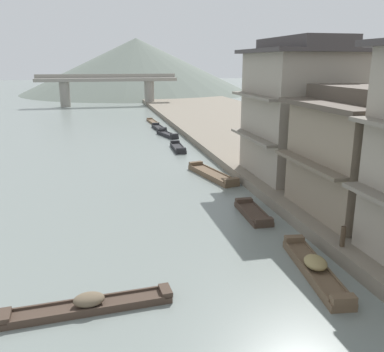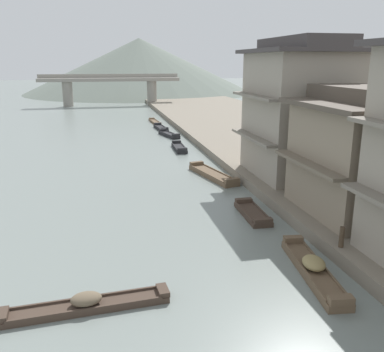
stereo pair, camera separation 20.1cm
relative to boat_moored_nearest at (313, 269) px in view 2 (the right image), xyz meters
name	(u,v)px [view 2 (the right image)]	position (x,y,z in m)	size (l,w,h in m)	color
riverbank_right	(305,149)	(10.31, 20.83, 0.05)	(18.00, 110.00, 0.61)	slate
boat_moored_nearest	(313,269)	(0.00, 0.00, 0.00)	(1.55, 5.22, 0.74)	brown
boat_moored_second	(155,122)	(-0.56, 42.24, -0.12)	(1.13, 4.96, 0.38)	brown
boat_moored_third	(179,148)	(-0.64, 24.16, -0.07)	(1.08, 3.99, 0.54)	#232326
boat_moored_far	(213,175)	(-0.08, 14.35, -0.07)	(2.35, 5.69, 0.55)	brown
boat_midriver_drifting	(169,135)	(-0.40, 31.50, -0.06)	(1.85, 4.13, 0.57)	#232326
boat_midriver_upstream	(87,305)	(-8.38, -0.51, -0.06)	(5.51, 1.18, 0.59)	#423328
boat_upstream_distant	(253,213)	(-0.04, 6.47, -0.09)	(1.15, 3.51, 0.46)	#423328
boat_crossing_west	(161,128)	(-0.59, 36.34, -0.06)	(1.28, 4.34, 0.55)	#232326
house_waterfront_tall	(367,152)	(4.98, 4.54, 3.36)	(6.77, 6.76, 6.14)	gray
house_waterfront_narrow	(299,109)	(4.93, 11.88, 4.65)	(6.68, 7.34, 8.74)	gray
mooring_post_dock_mid	(342,237)	(1.66, 0.88, 0.79)	(0.20, 0.20, 0.86)	#473828
stone_bridge	(110,85)	(-5.56, 66.62, 3.49)	(25.49, 2.40, 5.71)	gray
hill_far_west	(140,66)	(3.06, 99.30, 6.64)	(58.91, 58.91, 13.78)	slate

